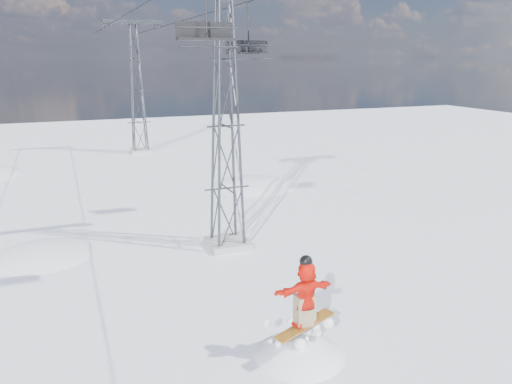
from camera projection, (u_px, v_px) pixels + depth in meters
ground at (285, 339)px, 15.24m from camera, size 120.00×120.00×0.00m
snow_terrain at (96, 320)px, 35.14m from camera, size 39.00×37.00×22.00m
lift_tower_near at (226, 127)px, 21.29m from camera, size 5.20×1.80×11.43m
lift_tower_far at (137, 91)px, 43.75m from camera, size 5.20×1.80×11.43m
haul_cables at (165, 14)px, 30.22m from camera, size 4.46×51.00×0.06m
lift_chair_near at (206, 33)px, 15.12m from camera, size 1.81×0.52×2.25m
lift_chair_mid at (248, 48)px, 24.01m from camera, size 2.12×0.61×2.63m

